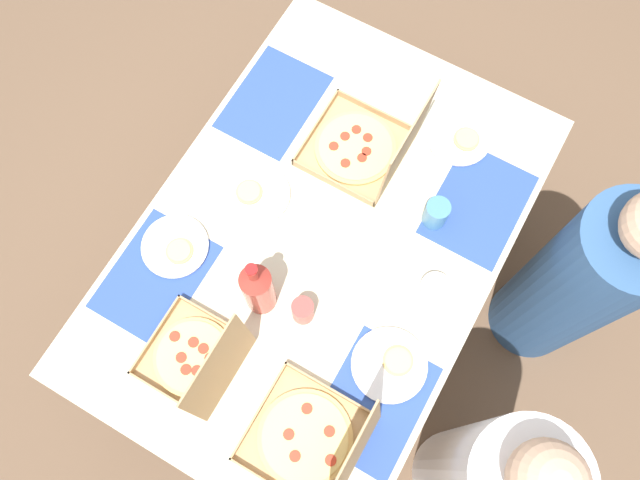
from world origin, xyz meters
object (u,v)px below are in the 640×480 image
(plate_far_left, at_px, (256,194))
(cup_spare, at_px, (436,213))
(plate_near_right, at_px, (459,138))
(soda_bottle, at_px, (258,288))
(condiment_bowl, at_px, (435,288))
(cup_clear_left, at_px, (303,310))
(pizza_box_center, at_px, (315,443))
(diner_right_seat, at_px, (488,477))
(plate_far_right, at_px, (176,247))
(pizza_box_corner_left, at_px, (199,359))
(plate_near_left, at_px, (390,365))
(diner_left_seat, at_px, (576,284))
(pizza_box_edge_far, at_px, (366,147))

(plate_far_left, height_order, cup_spare, cup_spare)
(plate_near_right, height_order, soda_bottle, soda_bottle)
(plate_far_left, distance_m, condiment_bowl, 0.62)
(soda_bottle, distance_m, cup_clear_left, 0.16)
(pizza_box_center, xyz_separation_m, cup_clear_left, (-0.30, -0.21, -0.00))
(condiment_bowl, distance_m, diner_right_seat, 0.60)
(plate_near_right, bearing_deg, cup_clear_left, -11.30)
(plate_far_left, height_order, diner_right_seat, diner_right_seat)
(plate_far_right, bearing_deg, diner_right_seat, 84.71)
(plate_far_right, bearing_deg, cup_clear_left, 91.71)
(pizza_box_corner_left, xyz_separation_m, plate_near_right, (-1.02, 0.34, -0.04))
(pizza_box_center, bearing_deg, soda_bottle, -129.21)
(plate_near_left, bearing_deg, plate_far_left, -113.31)
(plate_near_left, bearing_deg, condiment_bowl, 177.67)
(cup_spare, bearing_deg, plate_near_right, -169.98)
(pizza_box_corner_left, height_order, condiment_bowl, pizza_box_corner_left)
(soda_bottle, relative_size, condiment_bowl, 3.58)
(plate_far_left, xyz_separation_m, condiment_bowl, (-0.00, 0.62, 0.01))
(plate_near_right, bearing_deg, diner_left_seat, 72.45)
(condiment_bowl, bearing_deg, plate_near_left, -2.33)
(plate_far_right, xyz_separation_m, diner_right_seat, (0.11, 1.15, -0.22))
(pizza_box_center, relative_size, plate_near_left, 1.53)
(plate_far_left, xyz_separation_m, soda_bottle, (0.28, 0.19, 0.12))
(plate_far_left, relative_size, cup_spare, 2.02)
(diner_left_seat, height_order, diner_right_seat, diner_left_seat)
(condiment_bowl, xyz_separation_m, diner_left_seat, (-0.32, 0.41, -0.23))
(plate_near_left, distance_m, soda_bottle, 0.44)
(plate_far_left, xyz_separation_m, cup_clear_left, (0.26, 0.32, 0.04))
(cup_spare, xyz_separation_m, diner_left_seat, (-0.11, 0.51, -0.26))
(soda_bottle, relative_size, cup_spare, 3.15)
(pizza_box_edge_far, xyz_separation_m, pizza_box_center, (0.85, 0.30, 0.00))
(plate_near_left, relative_size, soda_bottle, 0.68)
(pizza_box_edge_far, xyz_separation_m, plate_far_left, (0.30, -0.23, -0.04))
(diner_right_seat, bearing_deg, pizza_box_edge_far, -129.98)
(pizza_box_corner_left, height_order, plate_near_right, pizza_box_corner_left)
(pizza_box_edge_far, height_order, cup_clear_left, pizza_box_edge_far)
(pizza_box_center, relative_size, cup_clear_left, 3.48)
(plate_near_left, xyz_separation_m, cup_clear_left, (-0.01, -0.29, 0.04))
(diner_right_seat, bearing_deg, soda_bottle, -96.59)
(cup_clear_left, bearing_deg, plate_far_right, -88.29)
(pizza_box_corner_left, relative_size, cup_clear_left, 3.06)
(pizza_box_corner_left, distance_m, diner_left_seat, 1.26)
(pizza_box_corner_left, bearing_deg, plate_near_left, 118.62)
(condiment_bowl, height_order, diner_right_seat, diner_right_seat)
(cup_spare, height_order, diner_right_seat, diner_right_seat)
(pizza_box_center, bearing_deg, plate_far_left, -136.48)
(pizza_box_corner_left, relative_size, plate_far_right, 1.44)
(pizza_box_center, height_order, plate_near_right, pizza_box_center)
(plate_far_left, bearing_deg, pizza_box_corner_left, 14.17)
(pizza_box_edge_far, relative_size, plate_near_right, 1.61)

